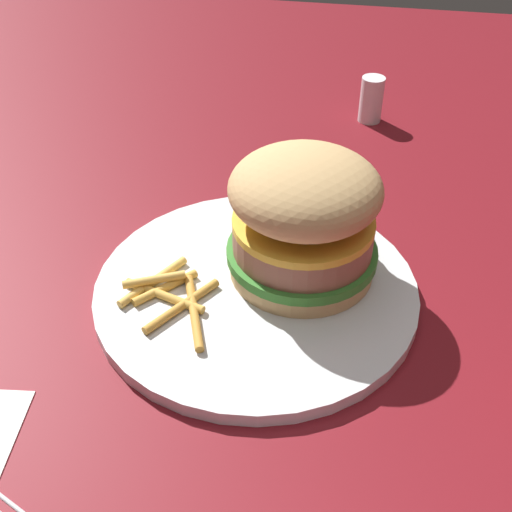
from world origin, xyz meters
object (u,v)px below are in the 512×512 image
(plate, at_px, (256,290))
(salt_shaker, at_px, (371,99))
(fries_pile, at_px, (170,295))
(sandwich, at_px, (304,217))

(plate, relative_size, salt_shaker, 4.87)
(salt_shaker, bearing_deg, plate, -102.62)
(fries_pile, relative_size, salt_shaker, 1.86)
(salt_shaker, bearing_deg, fries_pile, -110.76)
(plate, xyz_separation_m, salt_shaker, (0.08, 0.34, 0.02))
(fries_pile, bearing_deg, sandwich, 29.95)
(sandwich, xyz_separation_m, fries_pile, (-0.10, -0.06, -0.05))
(sandwich, xyz_separation_m, salt_shaker, (0.04, 0.32, -0.04))
(salt_shaker, bearing_deg, sandwich, -97.68)
(plate, height_order, fries_pile, fries_pile)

